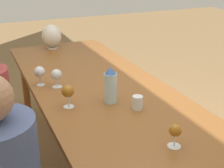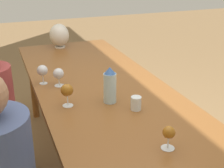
{
  "view_description": "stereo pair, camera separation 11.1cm",
  "coord_description": "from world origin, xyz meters",
  "px_view_note": "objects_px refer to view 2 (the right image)",
  "views": [
    {
      "loc": [
        -1.76,
        0.77,
        1.66
      ],
      "look_at": [
        -0.03,
        0.0,
        0.88
      ],
      "focal_mm": 50.0,
      "sensor_mm": 36.0,
      "label": 1
    },
    {
      "loc": [
        -1.8,
        0.67,
        1.66
      ],
      "look_at": [
        -0.03,
        0.0,
        0.88
      ],
      "focal_mm": 50.0,
      "sensor_mm": 36.0,
      "label": 2
    }
  ],
  "objects_px": {
    "vase": "(59,35)",
    "wine_glass_2": "(59,74)",
    "wine_glass_1": "(67,91)",
    "wine_glass_0": "(169,133)",
    "water_bottle": "(110,85)",
    "wine_glass_3": "(42,71)",
    "water_tumbler": "(136,103)"
  },
  "relations": [
    {
      "from": "vase",
      "to": "wine_glass_1",
      "type": "xyz_separation_m",
      "value": [
        -1.36,
        0.24,
        -0.02
      ]
    },
    {
      "from": "water_bottle",
      "to": "wine_glass_2",
      "type": "height_order",
      "value": "water_bottle"
    },
    {
      "from": "wine_glass_1",
      "to": "wine_glass_2",
      "type": "distance_m",
      "value": 0.35
    },
    {
      "from": "water_tumbler",
      "to": "wine_glass_3",
      "type": "bearing_deg",
      "value": 36.39
    },
    {
      "from": "wine_glass_2",
      "to": "wine_glass_3",
      "type": "distance_m",
      "value": 0.13
    },
    {
      "from": "water_tumbler",
      "to": "vase",
      "type": "bearing_deg",
      "value": 5.1
    },
    {
      "from": "vase",
      "to": "wine_glass_1",
      "type": "distance_m",
      "value": 1.38
    },
    {
      "from": "vase",
      "to": "wine_glass_2",
      "type": "height_order",
      "value": "vase"
    },
    {
      "from": "vase",
      "to": "wine_glass_2",
      "type": "bearing_deg",
      "value": 167.69
    },
    {
      "from": "wine_glass_0",
      "to": "wine_glass_3",
      "type": "relative_size",
      "value": 0.85
    },
    {
      "from": "water_tumbler",
      "to": "wine_glass_2",
      "type": "relative_size",
      "value": 0.64
    },
    {
      "from": "vase",
      "to": "wine_glass_2",
      "type": "xyz_separation_m",
      "value": [
        -1.02,
        0.22,
        -0.04
      ]
    },
    {
      "from": "water_bottle",
      "to": "wine_glass_0",
      "type": "height_order",
      "value": "water_bottle"
    },
    {
      "from": "wine_glass_2",
      "to": "wine_glass_1",
      "type": "bearing_deg",
      "value": 177.02
    },
    {
      "from": "wine_glass_0",
      "to": "wine_glass_1",
      "type": "xyz_separation_m",
      "value": [
        0.64,
        0.35,
        0.02
      ]
    },
    {
      "from": "wine_glass_0",
      "to": "water_bottle",
      "type": "bearing_deg",
      "value": 7.8
    },
    {
      "from": "water_bottle",
      "to": "wine_glass_3",
      "type": "bearing_deg",
      "value": 36.82
    },
    {
      "from": "water_bottle",
      "to": "wine_glass_2",
      "type": "bearing_deg",
      "value": 32.92
    },
    {
      "from": "wine_glass_2",
      "to": "water_bottle",
      "type": "bearing_deg",
      "value": -147.08
    },
    {
      "from": "water_bottle",
      "to": "wine_glass_3",
      "type": "distance_m",
      "value": 0.59
    },
    {
      "from": "water_bottle",
      "to": "vase",
      "type": "bearing_deg",
      "value": 1.16
    },
    {
      "from": "water_tumbler",
      "to": "wine_glass_2",
      "type": "xyz_separation_m",
      "value": [
        0.55,
        0.36,
        0.05
      ]
    },
    {
      "from": "vase",
      "to": "wine_glass_1",
      "type": "relative_size",
      "value": 1.65
    },
    {
      "from": "water_tumbler",
      "to": "wine_glass_1",
      "type": "bearing_deg",
      "value": 62.19
    },
    {
      "from": "water_bottle",
      "to": "wine_glass_2",
      "type": "xyz_separation_m",
      "value": [
        0.39,
        0.25,
        -0.02
      ]
    },
    {
      "from": "wine_glass_3",
      "to": "wine_glass_0",
      "type": "bearing_deg",
      "value": -157.87
    },
    {
      "from": "water_tumbler",
      "to": "wine_glass_0",
      "type": "height_order",
      "value": "wine_glass_0"
    },
    {
      "from": "water_bottle",
      "to": "wine_glass_1",
      "type": "xyz_separation_m",
      "value": [
        0.04,
        0.27,
        -0.01
      ]
    },
    {
      "from": "wine_glass_3",
      "to": "water_bottle",
      "type": "bearing_deg",
      "value": -143.18
    },
    {
      "from": "vase",
      "to": "wine_glass_3",
      "type": "distance_m",
      "value": 0.99
    },
    {
      "from": "vase",
      "to": "wine_glass_2",
      "type": "relative_size",
      "value": 1.82
    },
    {
      "from": "vase",
      "to": "wine_glass_3",
      "type": "bearing_deg",
      "value": 160.93
    }
  ]
}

